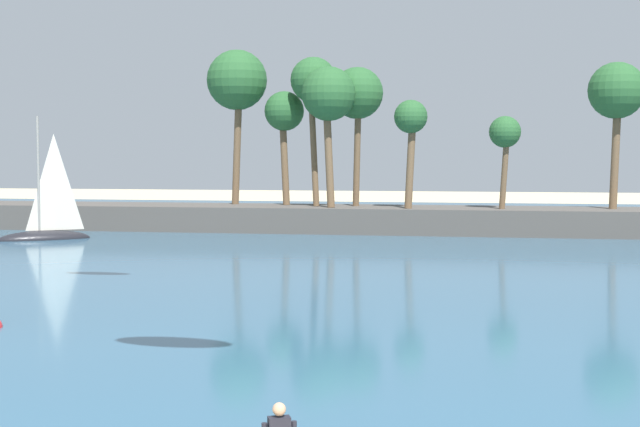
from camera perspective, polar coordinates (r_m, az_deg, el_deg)
name	(u,v)px	position (r m, az deg, el deg)	size (l,w,h in m)	color
sea	(427,240)	(59.76, 6.49, -1.59)	(220.00, 90.06, 0.06)	#33607F
palm_headland	(503,173)	(64.41, 11.03, 2.43)	(89.50, 6.81, 13.24)	#514C47
sailboat_near_shore	(46,228)	(61.70, -16.27, -0.82)	(5.65, 4.75, 8.31)	black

